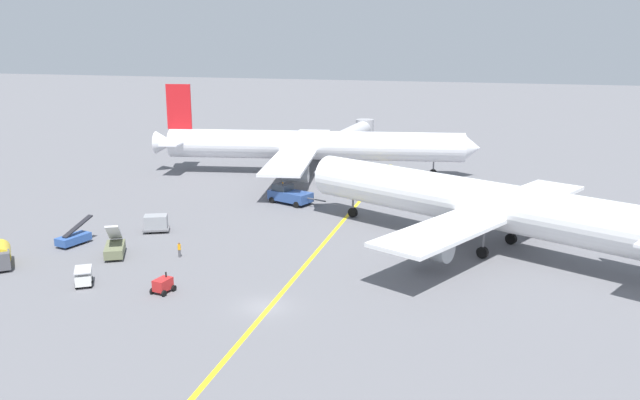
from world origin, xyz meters
TOP-DOWN VIEW (x-y plane):
  - ground_plane at (0.00, 0.00)m, footprint 600.00×600.00m
  - taxiway_stripe at (0.35, 10.00)m, footprint 2.77×119.99m
  - airliner_at_gate_left at (-12.82, 57.60)m, footprint 57.24×46.70m
  - airliner_being_pushed at (17.49, 23.61)m, footprint 47.57×37.27m
  - pushback_tug at (-9.91, 36.66)m, footprint 9.56×5.06m
  - gse_belt_loader_portside at (-27.97, 10.87)m, footprint 2.64×5.07m
  - gse_fuel_bowser_stubby at (-30.65, 2.22)m, footprint 4.65×4.92m
  - gse_baggage_cart_trailing at (-19.00, 0.04)m, footprint 2.79×3.15m
  - gse_container_dolly_flat at (-21.34, 18.29)m, footprint 3.82×3.33m
  - gse_stair_truck_yellow at (-21.03, 8.64)m, footprint 3.88×4.91m
  - gse_gpu_cart_small at (-10.52, 0.48)m, footprint 1.93×2.34m
  - ground_crew_wing_walker_right at (-13.94, 10.33)m, footprint 0.36×0.36m
  - jet_bridge at (-9.91, 79.11)m, footprint 4.39×21.56m

SIDE VIEW (x-z plane):
  - ground_plane at x=0.00m, z-range 0.00..0.00m
  - taxiway_stripe at x=0.35m, z-range 0.00..0.01m
  - gse_gpu_cart_small at x=-10.52m, z-range -0.16..1.74m
  - gse_belt_loader_portside at x=-27.97m, z-range -0.68..2.33m
  - gse_baggage_cart_trailing at x=-19.00m, z-range 0.01..1.72m
  - ground_crew_wing_walker_right at x=-13.94m, z-range 0.04..1.76m
  - gse_stair_truck_yellow at x=-21.03m, z-range -1.00..3.05m
  - gse_container_dolly_flat at x=-21.34m, z-range 0.10..2.25m
  - pushback_tug at x=-9.91m, z-range -0.22..2.81m
  - gse_fuel_bowser_stubby at x=-30.65m, z-range 0.13..2.53m
  - jet_bridge at x=-9.91m, z-range 1.37..7.67m
  - airliner_at_gate_left at x=-12.82m, z-range -2.72..12.89m
  - airliner_being_pushed at x=17.49m, z-range -3.26..13.52m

